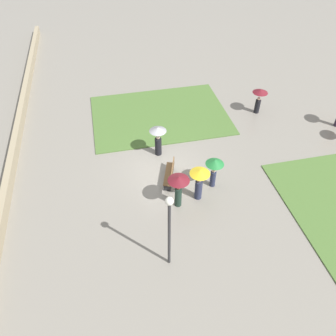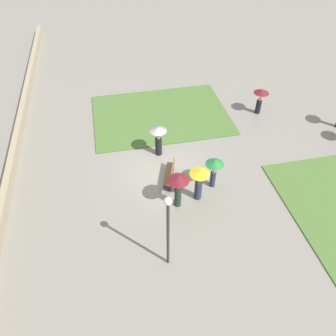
{
  "view_description": "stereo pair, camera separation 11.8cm",
  "coord_description": "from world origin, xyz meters",
  "px_view_note": "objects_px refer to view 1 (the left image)",
  "views": [
    {
      "loc": [
        13.29,
        -2.64,
        12.59
      ],
      "look_at": [
        0.87,
        0.11,
        0.77
      ],
      "focal_mm": 35.0,
      "sensor_mm": 36.0,
      "label": 1
    },
    {
      "loc": [
        13.31,
        -2.52,
        12.59
      ],
      "look_at": [
        0.87,
        0.11,
        0.77
      ],
      "focal_mm": 35.0,
      "sensor_mm": 36.0,
      "label": 2
    }
  ],
  "objects_px": {
    "lamp_post": "(169,224)",
    "crowd_person_yellow": "(199,180)",
    "crowd_person_maroon": "(179,185)",
    "crowd_person_grey": "(158,137)",
    "crowd_person_green": "(214,166)",
    "lone_walker_near_lawn": "(259,96)",
    "park_bench": "(170,173)"
  },
  "relations": [
    {
      "from": "crowd_person_yellow",
      "to": "crowd_person_maroon",
      "type": "distance_m",
      "value": 1.15
    },
    {
      "from": "crowd_person_yellow",
      "to": "lone_walker_near_lawn",
      "type": "distance_m",
      "value": 9.13
    },
    {
      "from": "crowd_person_maroon",
      "to": "lamp_post",
      "type": "bearing_deg",
      "value": 7.63
    },
    {
      "from": "park_bench",
      "to": "lone_walker_near_lawn",
      "type": "bearing_deg",
      "value": 144.14
    },
    {
      "from": "park_bench",
      "to": "crowd_person_grey",
      "type": "height_order",
      "value": "crowd_person_grey"
    },
    {
      "from": "lamp_post",
      "to": "crowd_person_green",
      "type": "xyz_separation_m",
      "value": [
        -4.01,
        3.25,
        -1.32
      ]
    },
    {
      "from": "crowd_person_grey",
      "to": "crowd_person_green",
      "type": "bearing_deg",
      "value": 176.22
    },
    {
      "from": "park_bench",
      "to": "crowd_person_grey",
      "type": "distance_m",
      "value": 2.41
    },
    {
      "from": "lamp_post",
      "to": "lone_walker_near_lawn",
      "type": "relative_size",
      "value": 2.33
    },
    {
      "from": "lamp_post",
      "to": "park_bench",
      "type": "bearing_deg",
      "value": 166.75
    },
    {
      "from": "crowd_person_maroon",
      "to": "lone_walker_near_lawn",
      "type": "height_order",
      "value": "crowd_person_maroon"
    },
    {
      "from": "crowd_person_green",
      "to": "crowd_person_grey",
      "type": "height_order",
      "value": "crowd_person_grey"
    },
    {
      "from": "crowd_person_green",
      "to": "crowd_person_maroon",
      "type": "xyz_separation_m",
      "value": [
        0.93,
        -2.1,
        0.05
      ]
    },
    {
      "from": "park_bench",
      "to": "lone_walker_near_lawn",
      "type": "relative_size",
      "value": 1.05
    },
    {
      "from": "crowd_person_maroon",
      "to": "crowd_person_grey",
      "type": "bearing_deg",
      "value": -149.38
    },
    {
      "from": "crowd_person_yellow",
      "to": "park_bench",
      "type": "bearing_deg",
      "value": -174.88
    },
    {
      "from": "crowd_person_yellow",
      "to": "crowd_person_maroon",
      "type": "relative_size",
      "value": 0.98
    },
    {
      "from": "crowd_person_grey",
      "to": "crowd_person_maroon",
      "type": "distance_m",
      "value": 4.1
    },
    {
      "from": "crowd_person_green",
      "to": "lone_walker_near_lawn",
      "type": "bearing_deg",
      "value": 2.44
    },
    {
      "from": "lamp_post",
      "to": "crowd_person_yellow",
      "type": "height_order",
      "value": "lamp_post"
    },
    {
      "from": "crowd_person_maroon",
      "to": "crowd_person_yellow",
      "type": "bearing_deg",
      "value": 131.16
    },
    {
      "from": "crowd_person_green",
      "to": "crowd_person_maroon",
      "type": "bearing_deg",
      "value": 156.85
    },
    {
      "from": "lamp_post",
      "to": "crowd_person_green",
      "type": "bearing_deg",
      "value": 141.0
    },
    {
      "from": "park_bench",
      "to": "lone_walker_near_lawn",
      "type": "xyz_separation_m",
      "value": [
        -5.17,
        7.27,
        0.78
      ]
    },
    {
      "from": "crowd_person_green",
      "to": "lone_walker_near_lawn",
      "type": "xyz_separation_m",
      "value": [
        -6.06,
        5.17,
        -0.11
      ]
    },
    {
      "from": "crowd_person_yellow",
      "to": "crowd_person_grey",
      "type": "relative_size",
      "value": 1.0
    },
    {
      "from": "crowd_person_green",
      "to": "lone_walker_near_lawn",
      "type": "height_order",
      "value": "crowd_person_green"
    },
    {
      "from": "lamp_post",
      "to": "crowd_person_yellow",
      "type": "bearing_deg",
      "value": 145.93
    },
    {
      "from": "crowd_person_yellow",
      "to": "lone_walker_near_lawn",
      "type": "bearing_deg",
      "value": 107.42
    },
    {
      "from": "lone_walker_near_lawn",
      "to": "crowd_person_grey",
      "type": "bearing_deg",
      "value": -70.36
    },
    {
      "from": "crowd_person_grey",
      "to": "crowd_person_maroon",
      "type": "bearing_deg",
      "value": 142.9
    },
    {
      "from": "crowd_person_grey",
      "to": "crowd_person_maroon",
      "type": "height_order",
      "value": "crowd_person_maroon"
    }
  ]
}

